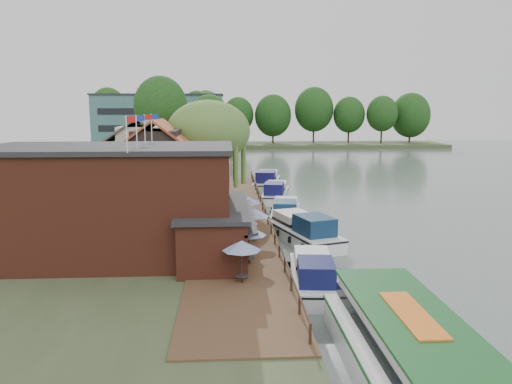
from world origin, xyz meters
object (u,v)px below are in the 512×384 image
object	(u,v)px
pub	(144,202)
umbrella_0	(242,261)
umbrella_2	(240,234)
cruiser_3	(275,190)
hotel_block	(161,125)
willow	(209,151)
umbrella_4	(237,216)
umbrella_3	(255,225)
swan	(364,338)
cruiser_4	(267,179)
cruiser_0	(314,270)
umbrella_5	(247,211)
cruiser_2	(286,210)
tour_boat	(417,362)
cottage_b	(144,156)
cottage_a	(159,166)
cruiser_1	(303,227)
cottage_c	(186,149)
umbrella_1	(249,245)

from	to	relation	value
pub	umbrella_0	xyz separation A→B (m)	(6.15, -5.52, -2.36)
umbrella_2	cruiser_3	bearing A→B (deg)	78.93
hotel_block	willow	world-z (taller)	hotel_block
hotel_block	cruiser_3	distance (m)	50.22
umbrella_0	umbrella_4	xyz separation A→B (m)	(0.01, 11.55, 0.00)
willow	umbrella_3	bearing A→B (deg)	-77.28
cruiser_3	swan	distance (m)	35.70
swan	cruiser_4	bearing A→B (deg)	91.22
umbrella_3	cruiser_0	distance (m)	7.56
umbrella_5	cruiser_2	size ratio (longest dim) A/B	0.25
umbrella_3	tour_boat	world-z (taller)	umbrella_3
cruiser_2	swan	bearing A→B (deg)	-80.29
cottage_b	umbrella_3	world-z (taller)	cottage_b
willow	tour_boat	world-z (taller)	willow
cottage_a	cruiser_4	xyz separation A→B (m)	(11.62, 18.32, -3.96)
hotel_block	umbrella_2	distance (m)	71.95
hotel_block	umbrella_4	xyz separation A→B (m)	(14.15, -64.97, -4.86)
umbrella_5	cruiser_3	distance (m)	17.25
willow	umbrella_3	distance (m)	17.84
umbrella_3	cruiser_4	bearing A→B (deg)	83.81
cruiser_1	cottage_c	bearing A→B (deg)	94.31
cruiser_4	cottage_b	bearing A→B (deg)	-141.23
cottage_c	hotel_block	bearing A→B (deg)	102.20
umbrella_3	umbrella_5	distance (m)	5.11
umbrella_1	umbrella_5	bearing A→B (deg)	88.14
umbrella_2	cottage_a	bearing A→B (deg)	116.61
tour_boat	cottage_b	bearing A→B (deg)	111.45
willow	cruiser_4	size ratio (longest dim) A/B	0.99
umbrella_0	cruiser_2	size ratio (longest dim) A/B	0.25
umbrella_3	cruiser_1	xyz separation A→B (m)	(4.02, 3.50, -1.04)
cottage_b	umbrella_0	world-z (taller)	cottage_b
cottage_a	cruiser_3	bearing A→B (deg)	39.60
cruiser_4	pub	bearing A→B (deg)	-98.56
willow	cruiser_4	bearing A→B (deg)	61.89
umbrella_0	cruiser_2	distance (m)	20.08
willow	swan	distance (m)	32.40
cruiser_1	tour_boat	size ratio (longest dim) A/B	0.71
umbrella_1	cruiser_0	bearing A→B (deg)	-21.70
cottage_a	cruiser_0	bearing A→B (deg)	-58.59
umbrella_3	swan	xyz separation A→B (m)	(4.23, -13.83, -2.07)
cottage_b	umbrella_4	bearing A→B (deg)	-61.84
hotel_block	cottage_b	xyz separation A→B (m)	(4.00, -46.00, -1.90)
pub	cruiser_1	xyz separation A→B (m)	(11.35, 6.52, -3.40)
cruiser_1	tour_boat	xyz separation A→B (m)	(0.80, -22.09, 0.34)
cottage_c	cruiser_4	bearing A→B (deg)	-3.65
cruiser_3	tour_boat	size ratio (longest dim) A/B	0.66
umbrella_2	umbrella_0	bearing A→B (deg)	-90.51
umbrella_2	umbrella_4	xyz separation A→B (m)	(-0.05, 5.40, 0.00)
pub	cruiser_0	xyz separation A→B (m)	(10.45, -3.75, -3.56)
umbrella_4	cottage_a	bearing A→B (deg)	128.57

